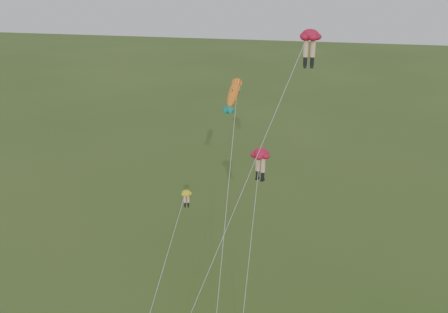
# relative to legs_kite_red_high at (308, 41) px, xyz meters

# --- Properties ---
(legs_kite_red_high) EXTENTS (8.93, 10.04, 21.91)m
(legs_kite_red_high) POSITION_rel_legs_kite_red_high_xyz_m (0.00, 0.00, 0.00)
(legs_kite_red_high) COLOR #AF112F
(legs_kite_red_high) RESTS_ON ground
(legs_kite_red_mid) EXTENTS (2.06, 9.76, 13.09)m
(legs_kite_red_mid) POSITION_rel_legs_kite_red_high_xyz_m (-3.05, -1.31, -8.68)
(legs_kite_red_mid) COLOR #AF112F
(legs_kite_red_mid) RESTS_ON ground
(legs_kite_yellow) EXTENTS (2.12, 9.89, 9.68)m
(legs_kite_yellow) POSITION_rel_legs_kite_red_high_xyz_m (-8.75, -3.19, -12.28)
(legs_kite_yellow) COLOR yellow
(legs_kite_yellow) RESTS_ON ground
(fish_kite) EXTENTS (1.36, 13.01, 18.05)m
(fish_kite) POSITION_rel_legs_kite_red_high_xyz_m (-5.52, 0.68, -4.32)
(fish_kite) COLOR gold
(fish_kite) RESTS_ON ground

